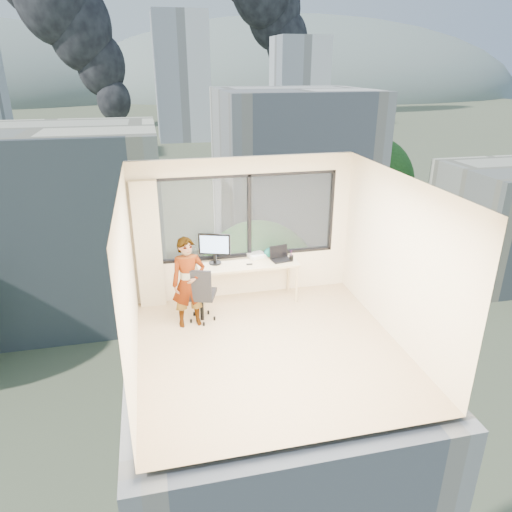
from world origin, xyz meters
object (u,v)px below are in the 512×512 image
object	(u,v)px
laptop	(281,255)
handbag	(271,252)
chair	(201,293)
game_console	(257,255)
monitor	(215,249)
person	(189,283)
desk	(248,282)

from	to	relation	value
laptop	handbag	size ratio (longest dim) A/B	1.52
chair	game_console	world-z (taller)	chair
monitor	person	bearing A→B (deg)	-107.32
laptop	handbag	world-z (taller)	laptop
desk	game_console	world-z (taller)	game_console
handbag	game_console	bearing A→B (deg)	177.58
desk	laptop	bearing A→B (deg)	-1.25
laptop	game_console	bearing A→B (deg)	138.56
chair	game_console	xyz separation A→B (m)	(1.13, 0.77, 0.27)
desk	game_console	size ratio (longest dim) A/B	6.06
chair	game_console	bearing A→B (deg)	52.33
monitor	game_console	xyz separation A→B (m)	(0.80, 0.12, -0.25)
desk	laptop	distance (m)	0.79
desk	person	world-z (taller)	person
desk	game_console	bearing A→B (deg)	47.57
handbag	chair	bearing A→B (deg)	-144.51
chair	person	bearing A→B (deg)	-136.22
person	monitor	size ratio (longest dim) A/B	2.70
desk	monitor	xyz separation A→B (m)	(-0.58, 0.12, 0.66)
desk	chair	size ratio (longest dim) A/B	1.74
game_console	monitor	bearing A→B (deg)	169.39
chair	handbag	distance (m)	1.60
chair	person	size ratio (longest dim) A/B	0.67
desk	person	xyz separation A→B (m)	(-1.12, -0.63, 0.40)
person	handbag	world-z (taller)	person
chair	monitor	bearing A→B (deg)	80.62
monitor	handbag	size ratio (longest dim) A/B	2.32
desk	chair	bearing A→B (deg)	-149.98
desk	person	distance (m)	1.34
chair	laptop	size ratio (longest dim) A/B	2.76
monitor	desk	bearing A→B (deg)	7.46
chair	monitor	size ratio (longest dim) A/B	1.81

